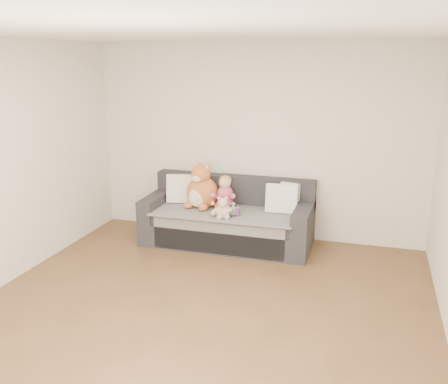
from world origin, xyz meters
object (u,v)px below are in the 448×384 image
object	(u,v)px
teddy_bear	(223,210)
sippy_cup	(237,210)
sofa	(228,220)
toddler	(225,196)
plush_cat	(202,190)

from	to	relation	value
teddy_bear	sippy_cup	world-z (taller)	teddy_bear
sofa	sippy_cup	world-z (taller)	sofa
toddler	sippy_cup	distance (m)	0.31
toddler	teddy_bear	world-z (taller)	toddler
sofa	sippy_cup	size ratio (longest dim) A/B	16.98
teddy_bear	sippy_cup	xyz separation A→B (m)	(0.14, 0.16, -0.05)
teddy_bear	sofa	bearing A→B (deg)	75.77
sofa	sippy_cup	distance (m)	0.39
toddler	sippy_cup	xyz separation A→B (m)	(0.22, -0.18, -0.12)
sofa	toddler	distance (m)	0.36
teddy_bear	sippy_cup	bearing A→B (deg)	26.75
toddler	plush_cat	world-z (taller)	plush_cat
plush_cat	sofa	bearing A→B (deg)	16.11
toddler	plush_cat	bearing A→B (deg)	166.61
sofa	plush_cat	world-z (taller)	plush_cat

